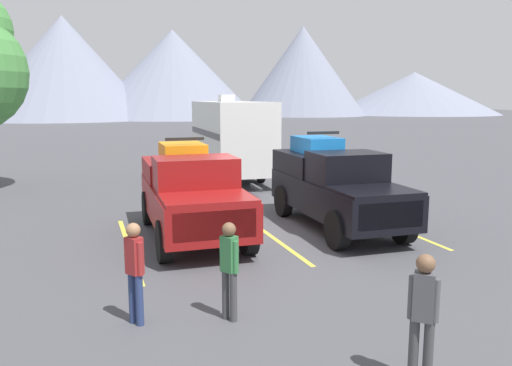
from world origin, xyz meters
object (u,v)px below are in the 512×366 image
camper_trailer_a (232,136)px  person_a (135,266)px  pickup_truck_b (334,184)px  person_b (229,264)px  pickup_truck_a (191,191)px  person_c (423,311)px

camper_trailer_a → person_a: (-5.35, -13.05, -0.99)m
pickup_truck_b → person_b: 6.60m
pickup_truck_a → person_c: 7.88m
person_a → person_c: (3.13, -2.89, 0.03)m
pickup_truck_a → person_c: bearing=-81.0°
pickup_truck_b → camper_trailer_a: bearing=93.1°
pickup_truck_a → pickup_truck_b: size_ratio=0.98×
person_b → person_c: bearing=-56.4°
person_b → person_c: 3.08m
person_c → person_a: bearing=137.2°
person_c → person_b: bearing=123.6°
pickup_truck_a → camper_trailer_a: bearing=67.1°
camper_trailer_a → person_c: camper_trailer_a is taller
person_a → camper_trailer_a: bearing=67.7°
camper_trailer_a → person_b: camper_trailer_a is taller
pickup_truck_a → pickup_truck_b: (3.91, -0.29, 0.03)m
pickup_truck_a → person_a: pickup_truck_a is taller
pickup_truck_b → person_c: 7.96m
pickup_truck_a → person_b: pickup_truck_a is taller
camper_trailer_a → person_b: 13.98m
pickup_truck_a → camper_trailer_a: size_ratio=0.72×
person_a → person_c: person_c is taller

